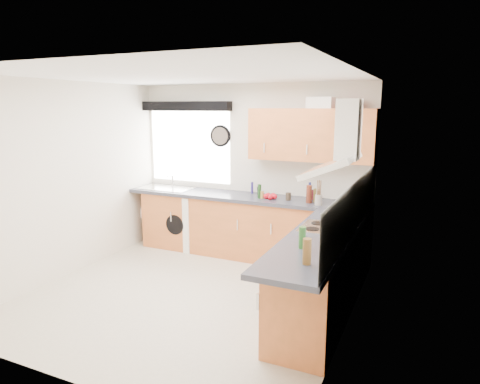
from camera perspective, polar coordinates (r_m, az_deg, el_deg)
The scene contains 38 objects.
ground_plane at distance 5.20m, azimuth -6.57°, elevation -13.46°, with size 3.60×3.60×0.00m, color beige.
ceiling at distance 4.73m, azimuth -7.28°, elevation 15.18°, with size 3.60×3.60×0.02m, color white.
wall_back at distance 6.40m, azimuth 1.48°, elevation 3.03°, with size 3.60×0.02×2.50m, color silver.
wall_front at distance 3.45m, azimuth -22.64°, elevation -5.13°, with size 3.60×0.02×2.50m, color silver.
wall_left at distance 5.94m, azimuth -21.93°, elevation 1.56°, with size 0.02×3.60×2.50m, color silver.
wall_right at distance 4.19m, azimuth 14.67°, elevation -1.81°, with size 0.02×3.60×2.50m, color silver.
window at distance 6.83m, azimuth -6.72°, elevation 6.02°, with size 1.40×0.02×1.10m, color white.
window_blind at distance 6.72m, azimuth -7.25°, elevation 11.30°, with size 1.50×0.18×0.14m, color black.
splashback at distance 4.49m, azimuth 15.16°, elevation -1.86°, with size 0.01×3.00×0.54m, color white.
base_cab_back at distance 6.35m, azimuth -0.41°, elevation -4.60°, with size 3.00×0.58×0.86m, color #AF5A2A.
base_cab_corner at distance 5.88m, azimuth 13.93°, elevation -6.27°, with size 0.60×0.60×0.86m, color #AF5A2A.
base_cab_right at distance 4.63m, azimuth 10.88°, elevation -11.02°, with size 0.58×2.10×0.86m, color #AF5A2A.
worktop_back at distance 6.19m, azimuth 0.38°, elevation -0.68°, with size 3.60×0.62×0.05m, color #2A2C35.
worktop_right at distance 4.34m, azimuth 10.50°, elevation -6.16°, with size 0.62×2.42×0.05m, color #2A2C35.
sink at distance 6.82m, azimuth -9.88°, elevation 0.83°, with size 0.84×0.46×0.10m, color silver, non-canonical shape.
oven at distance 4.77m, azimuth 11.20°, elevation -10.42°, with size 0.56×0.58×0.85m, color black.
hob_plate at distance 4.61m, azimuth 11.43°, elevation -4.73°, with size 0.52×0.52×0.01m, color silver.
extractor_hood at distance 4.43m, azimuth 13.13°, elevation 5.80°, with size 0.52×0.78×0.66m, color silver, non-canonical shape.
upper_cabinets at distance 5.87m, azimuth 9.48°, elevation 7.53°, with size 1.70×0.35×0.70m, color #AF5A2A.
washing_machine at distance 6.77m, azimuth -7.32°, elevation -3.74°, with size 0.58×0.56×0.85m, color white.
wall_clock at distance 6.52m, azimuth -2.72°, elevation 7.47°, with size 0.33×0.33×0.04m, color black.
casserole at distance 5.92m, azimuth 10.86°, elevation 11.62°, with size 0.36×0.26×0.15m, color white.
storage_box at distance 5.84m, azimuth 14.78°, elevation 11.25°, with size 0.23×0.19×0.11m, color red.
utensil_pot at distance 5.67m, azimuth 10.44°, elevation -1.05°, with size 0.10×0.10×0.13m, color gray.
kitchen_roll at distance 5.07m, azimuth 14.17°, elevation -2.17°, with size 0.10×0.10×0.22m, color white.
tomato_cluster at distance 5.97m, azimuth 4.08°, elevation -0.56°, with size 0.17×0.17×0.08m, color #B90B17, non-canonical shape.
jar_0 at distance 5.83m, azimuth 9.95°, elevation -0.43°, with size 0.04×0.04×0.19m, color olive.
jar_1 at distance 5.71m, azimuth 10.48°, elevation -0.74°, with size 0.04×0.04×0.18m, color #1A4017.
jar_2 at distance 6.32m, azimuth 1.62°, elevation 0.58°, with size 0.04×0.04×0.17m, color navy.
jar_3 at distance 5.76m, azimuth 9.19°, elevation -0.29°, with size 0.07×0.07×0.24m, color #582012.
jar_4 at distance 5.95m, azimuth 9.27°, elevation 0.12°, with size 0.04×0.04×0.24m, color navy.
jar_5 at distance 5.90m, azimuth 6.45°, elevation -0.60°, with size 0.07×0.07×0.10m, color #33271C.
jar_6 at distance 5.99m, azimuth 9.77°, elevation -0.35°, with size 0.06×0.06×0.14m, color #5C131A.
jar_7 at distance 5.97m, azimuth 2.61°, elevation 0.08°, with size 0.05×0.05×0.20m, color #163613.
jar_8 at distance 6.23m, azimuth 2.55°, elevation 0.15°, with size 0.06×0.06×0.11m, color black.
jar_9 at distance 5.98m, azimuth 2.94°, elevation -0.38°, with size 0.05×0.05×0.10m, color olive.
bottle_0 at distance 3.93m, azimuth 8.30°, elevation -6.03°, with size 0.07×0.07×0.20m, color #265B20.
bottle_1 at distance 3.55m, azimuth 8.93°, elevation -7.84°, with size 0.07×0.07×0.22m, color brown.
Camera 1 is at (2.47, -4.03, 2.18)m, focal length 32.00 mm.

